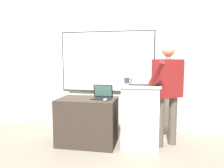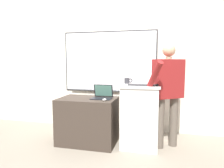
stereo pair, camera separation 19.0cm
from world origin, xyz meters
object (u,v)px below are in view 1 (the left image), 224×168
Objects in this scene: lectern_podium at (140,116)px; coffee_mug at (127,81)px; side_desk at (88,121)px; laptop at (102,94)px; wireless_keyboard at (142,85)px; computer_mouse_by_keyboard at (157,85)px; person_presenter at (167,88)px; computer_mouse_by_laptop at (105,100)px.

coffee_mug is at bearing 144.43° from lectern_podium.
laptop is at bearing 13.36° from side_desk.
laptop is at bearing 171.18° from wireless_keyboard.
wireless_keyboard is 2.96× the size of coffee_mug.
side_desk is at bearing 177.24° from wireless_keyboard.
computer_mouse_by_keyboard reaches higher than lectern_podium.
person_presenter reaches higher than side_desk.
wireless_keyboard reaches higher than side_desk.
coffee_mug is (-0.65, 0.05, 0.10)m from person_presenter.
person_presenter is at bearing 15.15° from lectern_podium.
computer_mouse_by_laptop is (-0.55, -0.10, -0.23)m from wireless_keyboard.
coffee_mug is (0.30, 0.33, 0.27)m from computer_mouse_by_laptop.
coffee_mug is at bearing 154.35° from computer_mouse_by_keyboard.
coffee_mug is (-0.23, 0.17, 0.55)m from lectern_podium.
coffee_mug reaches higher than computer_mouse_by_laptop.
laptop is at bearing 173.02° from computer_mouse_by_keyboard.
computer_mouse_by_laptop is at bearing 163.80° from person_presenter.
side_desk is at bearing -178.92° from lectern_podium.
laptop reaches higher than side_desk.
wireless_keyboard is 4.02× the size of computer_mouse_by_laptop.
side_desk is at bearing -166.64° from laptop.
laptop is at bearing 113.66° from computer_mouse_by_laptop.
lectern_podium is 0.62m from computer_mouse_by_laptop.
computer_mouse_by_keyboard is 0.54m from coffee_mug.
wireless_keyboard reaches higher than lectern_podium.
person_presenter is 0.66m from coffee_mug.
person_presenter reaches higher than computer_mouse_by_laptop.
side_desk is at bearing 177.43° from computer_mouse_by_keyboard.
lectern_podium reaches higher than laptop.
coffee_mug reaches higher than computer_mouse_by_keyboard.
laptop is 2.41× the size of coffee_mug.
coffee_mug is at bearing 47.20° from computer_mouse_by_laptop.
computer_mouse_by_keyboard reaches higher than laptop.
computer_mouse_by_laptop is 0.74× the size of coffee_mug.
lectern_podium is 0.51m from wireless_keyboard.
computer_mouse_by_laptop is (0.33, -0.15, 0.40)m from side_desk.
computer_mouse_by_laptop is at bearing -23.96° from side_desk.
coffee_mug is (0.39, 0.12, 0.22)m from laptop.
computer_mouse_by_laptop reaches higher than side_desk.
lectern_podium is 2.49× the size of wireless_keyboard.
computer_mouse_by_laptop is (0.09, -0.20, -0.05)m from laptop.
lectern_podium is 7.36× the size of coffee_mug.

